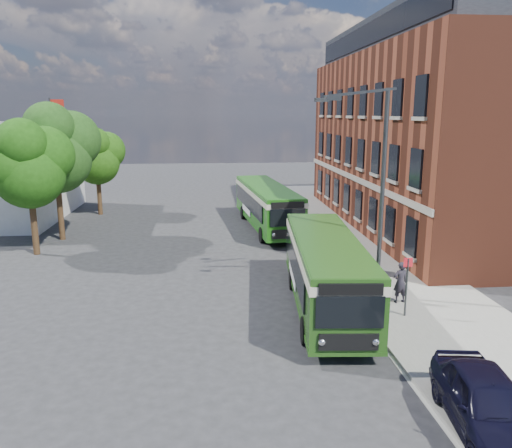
{
  "coord_description": "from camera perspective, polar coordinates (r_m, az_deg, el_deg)",
  "views": [
    {
      "loc": [
        -1.97,
        -22.12,
        8.01
      ],
      "look_at": [
        0.41,
        3.84,
        2.2
      ],
      "focal_mm": 35.0,
      "sensor_mm": 36.0,
      "label": 1
    }
  ],
  "objects": [
    {
      "name": "tree_left",
      "position": [
        30.72,
        -24.53,
        6.33
      ],
      "size": [
        4.6,
        4.38,
        7.77
      ],
      "color": "#3C2716",
      "rests_on": "ground"
    },
    {
      "name": "parked_car",
      "position": [
        14.44,
        24.89,
        -18.07
      ],
      "size": [
        2.47,
        4.78,
        1.56
      ],
      "primitive_type": "imported",
      "rotation": [
        0.0,
        0.0,
        -0.14
      ],
      "color": "black",
      "rests_on": "pavement"
    },
    {
      "name": "bus_stop_sign",
      "position": [
        20.51,
        16.84,
        -6.48
      ],
      "size": [
        0.35,
        0.08,
        2.52
      ],
      "color": "#323436",
      "rests_on": "ground"
    },
    {
      "name": "pavement",
      "position": [
        32.41,
        11.0,
        -1.84
      ],
      "size": [
        6.0,
        48.0,
        0.15
      ],
      "primitive_type": "cube",
      "color": "gray",
      "rests_on": "ground"
    },
    {
      "name": "white_building",
      "position": [
        43.42,
        -27.01,
        5.45
      ],
      "size": [
        9.4,
        13.4,
        7.3
      ],
      "color": "silver",
      "rests_on": "ground"
    },
    {
      "name": "bus_rear",
      "position": [
        35.39,
        1.22,
        2.51
      ],
      "size": [
        3.71,
        12.35,
        3.02
      ],
      "color": "#1F6315",
      "rests_on": "ground"
    },
    {
      "name": "pedestrian_a",
      "position": [
        22.0,
        16.16,
        -6.41
      ],
      "size": [
        0.72,
        0.54,
        1.78
      ],
      "primitive_type": "imported",
      "rotation": [
        0.0,
        0.0,
        3.32
      ],
      "color": "#232028",
      "rests_on": "pavement"
    },
    {
      "name": "street_lamp",
      "position": [
        21.48,
        13.33,
        3.61
      ],
      "size": [
        2.96,
        2.38,
        9.0
      ],
      "color": "#323436",
      "rests_on": "ground"
    },
    {
      "name": "bus_front",
      "position": [
        20.84,
        7.98,
        -4.81
      ],
      "size": [
        3.41,
        10.62,
        3.02
      ],
      "color": "#244F17",
      "rests_on": "ground"
    },
    {
      "name": "kerb_line",
      "position": [
        31.72,
        5.7,
        -2.12
      ],
      "size": [
        0.12,
        48.0,
        0.01
      ],
      "primitive_type": "cube",
      "color": "beige",
      "rests_on": "ground"
    },
    {
      "name": "tree_mid",
      "position": [
        33.75,
        -21.93,
        8.09
      ],
      "size": [
        5.15,
        4.9,
        8.7
      ],
      "color": "#3C2716",
      "rests_on": "ground"
    },
    {
      "name": "brick_office",
      "position": [
        37.68,
        20.16,
        10.23
      ],
      "size": [
        12.1,
        26.0,
        14.2
      ],
      "color": "maroon",
      "rests_on": "ground"
    },
    {
      "name": "tree_right",
      "position": [
        41.56,
        -17.7,
        7.45
      ],
      "size": [
        4.14,
        3.93,
        6.98
      ],
      "color": "#3C2716",
      "rests_on": "ground"
    },
    {
      "name": "pedestrian_b",
      "position": [
        22.74,
        12.17,
        -5.51
      ],
      "size": [
        1.0,
        0.85,
        1.83
      ],
      "primitive_type": "imported",
      "rotation": [
        0.0,
        0.0,
        2.96
      ],
      "color": "black",
      "rests_on": "pavement"
    },
    {
      "name": "ground",
      "position": [
        23.6,
        -0.14,
        -7.27
      ],
      "size": [
        120.0,
        120.0,
        0.0
      ],
      "primitive_type": "plane",
      "color": "#27272A",
      "rests_on": "ground"
    },
    {
      "name": "flagpole",
      "position": [
        36.78,
        -21.94,
        6.87
      ],
      "size": [
        0.95,
        0.1,
        9.0
      ],
      "color": "#323436",
      "rests_on": "ground"
    }
  ]
}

